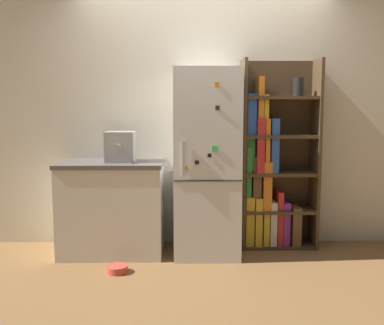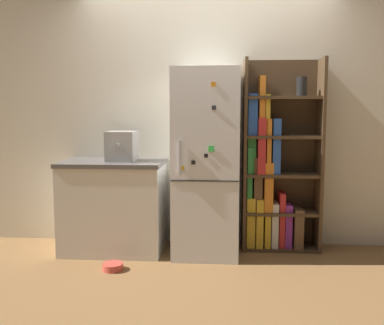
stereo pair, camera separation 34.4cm
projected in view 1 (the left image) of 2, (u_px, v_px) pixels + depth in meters
ground_plane at (207, 256)px, 4.00m from camera, size 16.00×16.00×0.00m
wall_back at (205, 116)px, 4.32m from camera, size 8.00×0.05×2.60m
refrigerator at (206, 163)px, 4.02m from camera, size 0.60×0.68×1.73m
bookshelf at (270, 170)px, 4.23m from camera, size 0.74×0.32×1.84m
kitchen_counter at (113, 207)px, 4.07m from camera, size 0.97×0.64×0.88m
espresso_machine at (121, 146)px, 4.01m from camera, size 0.26×0.37×0.28m
pet_bowl at (117, 269)px, 3.58m from camera, size 0.18×0.18×0.06m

